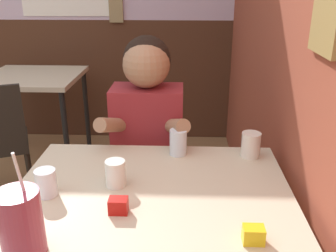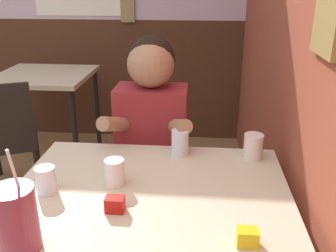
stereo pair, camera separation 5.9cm
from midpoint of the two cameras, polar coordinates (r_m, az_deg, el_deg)
main_table at (r=1.34m, az=-3.80°, el=-13.19°), size 0.98×0.83×0.75m
background_table at (r=3.12m, az=-20.34°, el=5.63°), size 0.72×0.69×0.75m
person_seated at (r=1.87m, az=-3.96°, el=-3.46°), size 0.42×0.41×1.20m
cocktail_pitcher at (r=1.09m, az=-23.00°, el=-13.53°), size 0.12×0.12×0.31m
glass_near_pitcher at (r=1.36m, az=-19.29°, el=-8.19°), size 0.07×0.07×0.09m
glass_center at (r=1.35m, az=-9.25°, el=-7.16°), size 0.07×0.07×0.10m
glass_far_side at (r=1.58m, az=11.46°, el=-2.82°), size 0.08×0.08×0.10m
glass_by_brick at (r=1.57m, az=0.48°, el=-2.51°), size 0.07×0.07×0.11m
condiment_ketchup at (r=1.22m, az=-8.98°, el=-11.91°), size 0.06×0.04×0.05m
condiment_mustard at (r=1.11m, az=11.36°, el=-15.97°), size 0.06×0.04×0.05m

